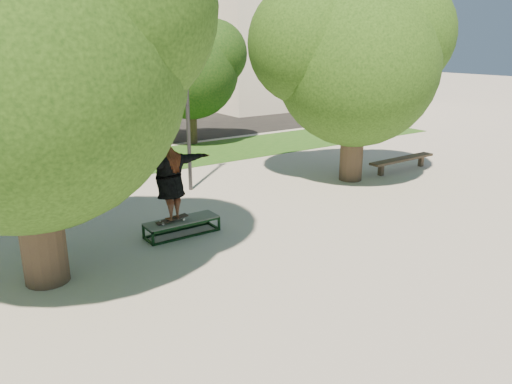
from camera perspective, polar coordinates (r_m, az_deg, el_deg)
ground at (r=11.34m, az=-0.25°, el=-6.53°), size 120.00×120.00×0.00m
grass_strip at (r=19.87m, az=-13.46°, el=3.35°), size 30.00×4.00×0.02m
asphalt_strip at (r=25.68m, az=-20.93°, el=5.70°), size 40.00×8.00×0.01m
tree_left at (r=9.81m, az=-26.29°, el=14.72°), size 6.96×5.95×7.12m
tree_right at (r=16.59m, az=11.06°, el=15.18°), size 6.24×5.33×6.51m
bg_tree_mid at (r=21.22m, az=-22.26°, el=14.38°), size 5.76×4.92×6.24m
bg_tree_right at (r=22.66m, az=-7.75°, el=14.19°), size 5.04×4.31×5.43m
lamppost at (r=15.29m, az=-7.92°, el=11.66°), size 0.25×0.15×6.11m
side_building at (r=38.80m, az=3.52°, el=16.14°), size 15.00×10.00×8.00m
grind_box at (r=12.23m, az=-8.46°, el=-3.97°), size 1.80×0.60×0.38m
skater_rig at (r=11.77m, az=-9.78°, el=1.08°), size 2.28×0.97×1.87m
bench at (r=18.73m, az=16.36°, el=3.52°), size 3.07×0.49×0.47m
car_grey at (r=22.88m, az=-22.53°, el=6.23°), size 2.80×5.67×1.55m
car_silver_b at (r=23.44m, az=-17.23°, el=6.89°), size 2.44×5.20×1.47m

